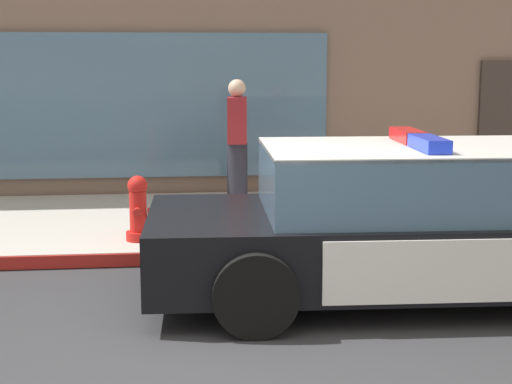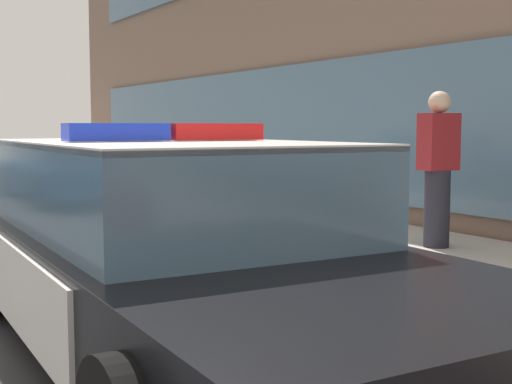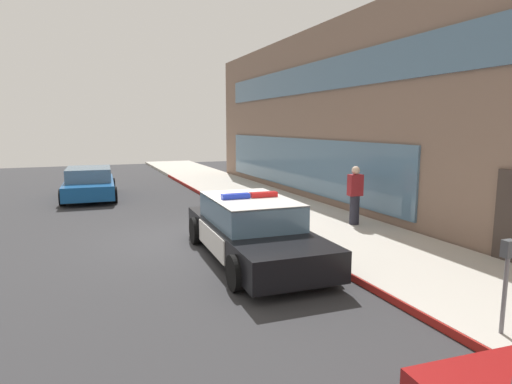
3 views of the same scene
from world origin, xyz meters
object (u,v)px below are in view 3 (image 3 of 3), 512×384
object	(u,v)px
fire_hydrant	(275,210)
parking_meter	(507,269)
car_far_lane	(89,183)
pedestrian_on_sidewalk	(355,195)
police_cruiser	(252,229)

from	to	relation	value
fire_hydrant	parking_meter	size ratio (longest dim) A/B	0.54
car_far_lane	parking_meter	bearing A→B (deg)	-158.98
car_far_lane	pedestrian_on_sidewalk	xyz separation A→B (m)	(8.77, 7.05, 0.38)
car_far_lane	parking_meter	xyz separation A→B (m)	(15.19, 5.01, 0.45)
fire_hydrant	parking_meter	bearing A→B (deg)	-0.39
pedestrian_on_sidewalk	police_cruiser	bearing A→B (deg)	-63.74
fire_hydrant	parking_meter	distance (m)	7.70
police_cruiser	pedestrian_on_sidewalk	distance (m)	4.09
police_cruiser	car_far_lane	bearing A→B (deg)	-160.39
fire_hydrant	car_far_lane	bearing A→B (deg)	-146.05
car_far_lane	parking_meter	size ratio (longest dim) A/B	3.48
car_far_lane	police_cruiser	bearing A→B (deg)	-159.62
police_cruiser	car_far_lane	xyz separation A→B (m)	(-10.21, -3.24, -0.05)
police_cruiser	fire_hydrant	size ratio (longest dim) A/B	7.25
police_cruiser	pedestrian_on_sidewalk	xyz separation A→B (m)	(-1.45, 3.81, 0.33)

